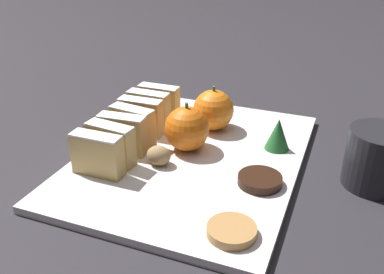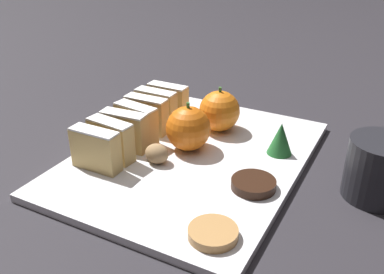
% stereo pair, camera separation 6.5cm
% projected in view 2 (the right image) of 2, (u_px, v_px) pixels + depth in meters
% --- Properties ---
extents(ground_plane, '(6.00, 6.00, 0.00)m').
position_uv_depth(ground_plane, '(192.00, 161.00, 0.67)').
color(ground_plane, '#28262B').
extents(serving_platter, '(0.33, 0.42, 0.01)m').
position_uv_depth(serving_platter, '(192.00, 157.00, 0.67)').
color(serving_platter, white).
rests_on(serving_platter, ground_plane).
extents(stollen_slice_front, '(0.07, 0.03, 0.06)m').
position_uv_depth(stollen_slice_front, '(96.00, 149.00, 0.62)').
color(stollen_slice_front, tan).
rests_on(stollen_slice_front, serving_platter).
extents(stollen_slice_second, '(0.08, 0.03, 0.06)m').
position_uv_depth(stollen_slice_second, '(111.00, 140.00, 0.64)').
color(stollen_slice_second, tan).
rests_on(stollen_slice_second, serving_platter).
extents(stollen_slice_third, '(0.08, 0.03, 0.06)m').
position_uv_depth(stollen_slice_third, '(124.00, 131.00, 0.67)').
color(stollen_slice_third, tan).
rests_on(stollen_slice_third, serving_platter).
extents(stollen_slice_fourth, '(0.08, 0.03, 0.06)m').
position_uv_depth(stollen_slice_fourth, '(137.00, 123.00, 0.70)').
color(stollen_slice_fourth, tan).
rests_on(stollen_slice_fourth, serving_platter).
extents(stollen_slice_fifth, '(0.08, 0.03, 0.06)m').
position_uv_depth(stollen_slice_fifth, '(146.00, 115.00, 0.73)').
color(stollen_slice_fifth, tan).
rests_on(stollen_slice_fifth, serving_platter).
extents(stollen_slice_sixth, '(0.07, 0.03, 0.06)m').
position_uv_depth(stollen_slice_sixth, '(156.00, 107.00, 0.76)').
color(stollen_slice_sixth, tan).
rests_on(stollen_slice_sixth, serving_platter).
extents(stollen_slice_back, '(0.07, 0.03, 0.06)m').
position_uv_depth(stollen_slice_back, '(168.00, 101.00, 0.78)').
color(stollen_slice_back, tan).
rests_on(stollen_slice_back, serving_platter).
extents(orange_near, '(0.07, 0.07, 0.08)m').
position_uv_depth(orange_near, '(220.00, 111.00, 0.73)').
color(orange_near, orange).
rests_on(orange_near, serving_platter).
extents(orange_far, '(0.07, 0.07, 0.08)m').
position_uv_depth(orange_far, '(188.00, 128.00, 0.67)').
color(orange_far, orange).
rests_on(orange_far, serving_platter).
extents(walnut, '(0.04, 0.03, 0.03)m').
position_uv_depth(walnut, '(157.00, 154.00, 0.64)').
color(walnut, '#9E7A51').
rests_on(walnut, serving_platter).
extents(chocolate_cookie, '(0.06, 0.06, 0.01)m').
position_uv_depth(chocolate_cookie, '(253.00, 184.00, 0.58)').
color(chocolate_cookie, black).
rests_on(chocolate_cookie, serving_platter).
extents(gingerbread_cookie, '(0.06, 0.06, 0.01)m').
position_uv_depth(gingerbread_cookie, '(213.00, 233.00, 0.49)').
color(gingerbread_cookie, '#B27F47').
rests_on(gingerbread_cookie, serving_platter).
extents(evergreen_sprig, '(0.04, 0.04, 0.05)m').
position_uv_depth(evergreen_sprig, '(281.00, 138.00, 0.66)').
color(evergreen_sprig, '#23662D').
rests_on(evergreen_sprig, serving_platter).
extents(coffee_mug, '(0.12, 0.09, 0.08)m').
position_uv_depth(coffee_mug, '(381.00, 169.00, 0.57)').
color(coffee_mug, '#232328').
rests_on(coffee_mug, ground_plane).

